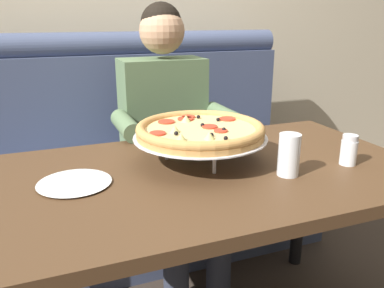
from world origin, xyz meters
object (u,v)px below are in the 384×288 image
Objects in this scene: diner_main at (170,127)px; drinking_glass at (289,157)px; booth_bench at (147,170)px; pizza at (200,131)px; plate_near_left at (74,181)px; shaker_parmesan at (349,152)px; dining_table at (213,192)px.

drinking_glass is at bearing -78.71° from diner_main.
diner_main is at bearing -79.66° from booth_bench.
plate_near_left is at bearing -173.78° from pizza.
plate_near_left is 0.66m from drinking_glass.
diner_main reaches higher than shaker_parmesan.
booth_bench is at bearing 100.34° from diner_main.
diner_main is (0.05, 0.61, 0.06)m from dining_table.
dining_table is 0.48m from shaker_parmesan.
booth_bench is at bearing 90.00° from dining_table.
dining_table is at bearing -94.55° from diner_main.
pizza reaches higher than dining_table.
booth_bench is at bearing 88.95° from pizza.
pizza is 0.44m from plate_near_left.
drinking_glass is (0.21, -0.22, -0.05)m from pizza.
pizza reaches higher than shaker_parmesan.
pizza is at bearing -96.79° from diner_main.
dining_table is (0.00, -0.88, 0.25)m from booth_bench.
dining_table is at bearing 145.67° from drinking_glass.
dining_table is 6.31× the size of plate_near_left.
shaker_parmesan reaches higher than plate_near_left.
booth_bench is 0.91m from dining_table.
pizza is 2.07× the size of plate_near_left.
diner_main is at bearing 83.21° from pizza.
plate_near_left is at bearing 165.12° from drinking_glass.
booth_bench is 17.09× the size of shaker_parmesan.
diner_main reaches higher than drinking_glass.
diner_main reaches higher than plate_near_left.
diner_main is 9.46× the size of drinking_glass.
drinking_glass is (-0.24, -0.01, 0.02)m from shaker_parmesan.
dining_table is 0.62m from diner_main.
shaker_parmesan is at bearing -16.22° from dining_table.
plate_near_left is (-0.88, 0.16, -0.03)m from shaker_parmesan.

